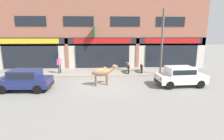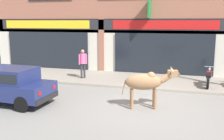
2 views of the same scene
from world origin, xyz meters
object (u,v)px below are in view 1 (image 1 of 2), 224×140
object	(u,v)px
motorcycle_1	(141,68)
motorcycle_0	(128,68)
pedestrian	(59,63)
utility_pole	(162,42)
car_0	(180,75)
cow	(103,72)
car_1	(25,79)

from	to	relation	value
motorcycle_1	motorcycle_0	bearing A→B (deg)	-173.46
pedestrian	motorcycle_1	bearing A→B (deg)	1.39
utility_pole	motorcycle_0	bearing A→B (deg)	161.48
car_0	pedestrian	bearing A→B (deg)	156.48
motorcycle_1	cow	bearing A→B (deg)	-134.18
motorcycle_0	pedestrian	xyz separation A→B (m)	(-6.60, -0.04, 0.60)
car_1	car_0	bearing A→B (deg)	2.10
cow	motorcycle_0	bearing A→B (deg)	56.54
car_0	cow	bearing A→B (deg)	174.79
car_0	motorcycle_1	size ratio (longest dim) A/B	2.04
motorcycle_1	utility_pole	world-z (taller)	utility_pole
car_0	pedestrian	distance (m)	10.74
cow	motorcycle_1	bearing A→B (deg)	45.82
car_0	utility_pole	world-z (taller)	utility_pole
cow	motorcycle_1	distance (m)	5.53
car_0	pedestrian	size ratio (longest dim) A/B	2.30
car_1	pedestrian	distance (m)	4.86
car_0	motorcycle_1	world-z (taller)	car_0
car_0	motorcycle_1	xyz separation A→B (m)	(-1.91, 4.48, -0.30)
cow	motorcycle_0	size ratio (longest dim) A/B	1.16
cow	pedestrian	distance (m)	5.56
car_0	utility_pole	distance (m)	4.06
pedestrian	car_1	bearing A→B (deg)	-104.71
motorcycle_0	motorcycle_1	xyz separation A→B (m)	(1.33, 0.15, 0.00)
car_0	car_1	bearing A→B (deg)	-177.90
motorcycle_0	car_0	bearing A→B (deg)	-53.14
car_0	motorcycle_1	distance (m)	4.88
utility_pole	pedestrian	bearing A→B (deg)	174.44
car_1	motorcycle_1	bearing A→B (deg)	28.05
car_0	car_1	size ratio (longest dim) A/B	1.00
car_0	car_1	distance (m)	11.09
cow	car_0	world-z (taller)	cow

